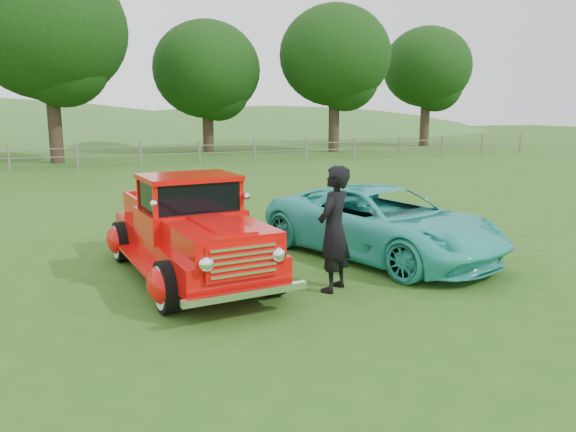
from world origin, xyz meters
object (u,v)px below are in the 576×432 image
object	(u,v)px
tree_near_east	(207,70)
tree_far_east	(427,67)
teal_sedan	(382,222)
tree_near_west	(47,29)
red_pickup	(189,232)
tree_mid_east	(335,56)
man	(334,229)

from	to	relation	value
tree_near_east	tree_far_east	size ratio (longest dim) A/B	0.94
tree_far_east	teal_sedan	distance (m)	34.27
tree_near_east	teal_sedan	size ratio (longest dim) A/B	1.68
tree_near_west	tree_far_east	world-z (taller)	tree_near_west
tree_near_west	red_pickup	xyz separation A→B (m)	(2.88, -22.85, -6.00)
tree_far_east	tree_near_west	bearing A→B (deg)	-169.11
tree_near_east	tree_mid_east	xyz separation A→B (m)	(8.00, -2.00, 0.93)
tree_near_east	tree_far_east	xyz separation A→B (m)	(17.00, 1.00, 0.61)
tree_near_east	man	world-z (taller)	tree_near_east
tree_near_east	teal_sedan	bearing A→B (deg)	-95.05
tree_near_west	red_pickup	distance (m)	23.80
tree_near_east	tree_mid_east	bearing A→B (deg)	-14.04
tree_near_east	teal_sedan	world-z (taller)	tree_near_east
man	tree_mid_east	bearing A→B (deg)	-155.43
tree_near_west	tree_far_east	xyz separation A→B (m)	(26.00, 5.00, -0.94)
tree_near_west	teal_sedan	world-z (taller)	tree_near_west
red_pickup	man	xyz separation A→B (m)	(2.01, -1.50, 0.20)
tree_near_west	tree_near_east	xyz separation A→B (m)	(9.00, 4.00, -1.55)
tree_mid_east	teal_sedan	xyz separation A→B (m)	(-10.37, -24.80, -5.49)
tree_near_west	red_pickup	size ratio (longest dim) A/B	2.02
tree_mid_east	tree_far_east	distance (m)	9.49
tree_near_west	tree_far_east	bearing A→B (deg)	10.89
red_pickup	teal_sedan	size ratio (longest dim) A/B	1.04
tree_near_east	tree_mid_east	size ratio (longest dim) A/B	0.88
tree_mid_east	man	xyz separation A→B (m)	(-12.11, -26.36, -5.18)
tree_mid_east	teal_sedan	distance (m)	27.43
tree_near_east	teal_sedan	xyz separation A→B (m)	(-2.37, -26.80, -4.56)
tree_near_west	tree_mid_east	xyz separation A→B (m)	(17.00, 2.00, -0.62)
tree_far_east	teal_sedan	xyz separation A→B (m)	(-19.37, -27.80, -5.17)
tree_near_west	tree_mid_east	world-z (taller)	tree_near_west
tree_near_west	tree_near_east	size ratio (longest dim) A/B	1.25
tree_near_west	tree_far_east	distance (m)	26.49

